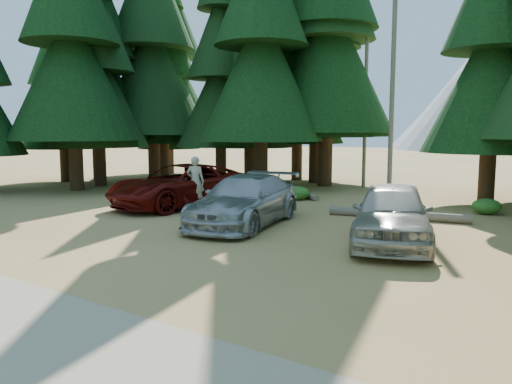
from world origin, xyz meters
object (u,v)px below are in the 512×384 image
Objects in this scene: log_left at (223,194)px; log_right at (397,215)px; red_pickup at (181,185)px; log_mid at (304,194)px; silver_minivan_right at (392,213)px; frisbee_player at (195,181)px; silver_minivan_center at (245,200)px.

log_right is (8.71, -1.08, -0.01)m from log_left.
log_mid is (2.75, 5.59, -0.75)m from red_pickup.
silver_minivan_right is 2.56× the size of frisbee_player.
log_right is (3.90, 3.95, -0.67)m from silver_minivan_center.
silver_minivan_right is at bearing -2.59° from red_pickup.
frisbee_player reaches higher than silver_minivan_right.
frisbee_player reaches higher than red_pickup.
log_right is at bearing 10.33° from log_mid.
silver_minivan_center is at bearing 160.35° from silver_minivan_right.
silver_minivan_center is 5.59m from log_right.
frisbee_player is 0.42× the size of log_left.
silver_minivan_right reaches higher than log_left.
silver_minivan_right is 8.61m from frisbee_player.
log_left is at bearing 122.47° from silver_minivan_center.
red_pickup is at bearing 149.89° from silver_minivan_right.
silver_minivan_center is at bearing 132.44° from frisbee_player.
log_right is (7.31, 2.50, -1.00)m from frisbee_player.
frisbee_player is (-3.42, 1.45, 0.33)m from silver_minivan_center.
silver_minivan_center is 1.12× the size of silver_minivan_right.
red_pickup is 1.11× the size of silver_minivan_center.
red_pickup is 1.33× the size of log_left.
log_right is at bearing 87.34° from silver_minivan_right.
red_pickup is 1.23m from frisbee_player.
log_left is (-9.87, 5.12, -0.70)m from silver_minivan_right.
log_right is (8.44, 2.09, -0.72)m from red_pickup.
frisbee_player is 3.97m from log_left.
silver_minivan_center is 1.16× the size of log_right.
red_pickup is 1.29× the size of log_right.
red_pickup is at bearing -176.22° from log_right.
red_pickup is at bearing -87.18° from log_left.
log_mid is at bearing 36.79° from log_left.
log_left is at bearing 162.82° from log_right.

